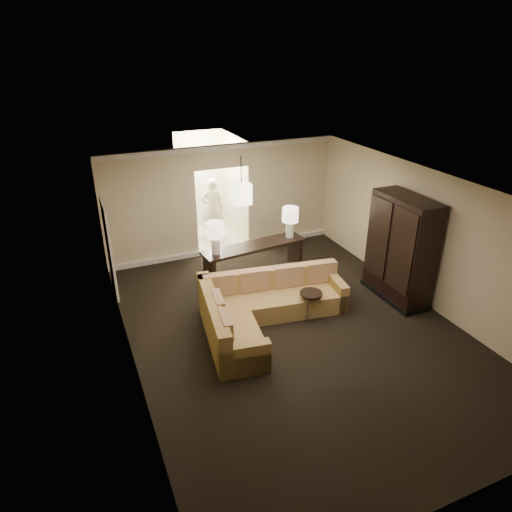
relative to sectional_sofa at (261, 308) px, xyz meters
name	(u,v)px	position (x,y,z in m)	size (l,w,h in m)	color
ground	(294,329)	(0.50, -0.45, -0.35)	(8.00, 8.00, 0.00)	black
wall_back	(223,200)	(0.50, 3.55, 1.05)	(6.00, 0.04, 2.80)	beige
wall_front	(471,418)	(0.50, -4.45, 1.05)	(6.00, 0.04, 2.80)	beige
wall_left	(127,298)	(-2.50, -0.45, 1.05)	(0.04, 8.00, 2.80)	beige
wall_right	(427,239)	(3.50, -0.45, 1.05)	(0.04, 8.00, 2.80)	beige
ceiling	(300,190)	(0.50, -0.45, 2.45)	(6.00, 8.00, 0.02)	white
crown_molding	(222,147)	(0.50, 3.50, 2.38)	(6.00, 0.10, 0.12)	silver
baseboard	(225,249)	(0.50, 3.50, -0.29)	(6.00, 0.10, 0.12)	silver
side_door	(110,250)	(-2.47, 2.35, 0.70)	(0.05, 0.90, 2.10)	white
foyer	(207,189)	(0.50, 4.89, 0.95)	(1.44, 2.02, 2.80)	beige
sectional_sofa	(261,308)	(0.00, 0.00, 0.00)	(3.21, 2.44, 0.88)	olive
coffee_table	(284,294)	(0.76, 0.55, -0.15)	(1.19, 1.19, 0.41)	white
console_table	(254,260)	(0.54, 1.62, 0.21)	(2.46, 0.80, 0.93)	black
armoire	(400,251)	(3.09, -0.18, 0.74)	(0.67, 1.57, 2.26)	black
drink_table	(311,300)	(0.99, -0.18, 0.06)	(0.45, 0.45, 0.57)	black
table_lamp_left	(215,233)	(-0.39, 1.52, 1.06)	(0.37, 0.37, 0.71)	white
table_lamp_right	(290,218)	(1.47, 1.72, 1.06)	(0.37, 0.37, 0.71)	white
pendant_light	(241,193)	(0.50, 2.25, 1.60)	(0.38, 0.38, 1.09)	black
person	(212,205)	(0.51, 4.49, 0.60)	(0.69, 0.46, 1.90)	#ECE2C8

